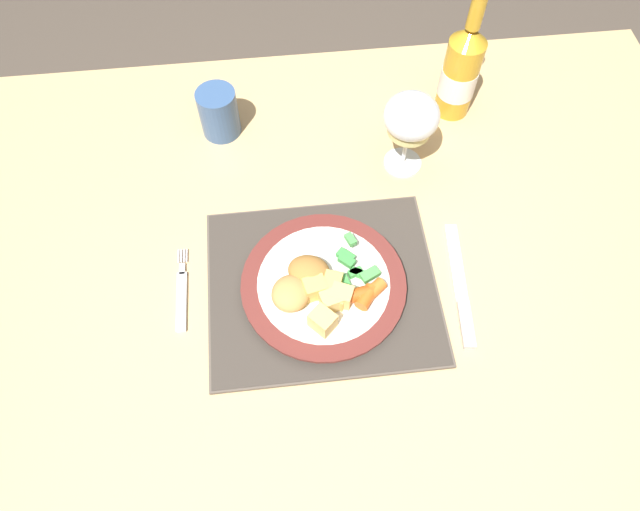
{
  "coord_description": "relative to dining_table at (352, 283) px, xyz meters",
  "views": [
    {
      "loc": [
        -0.1,
        -0.42,
        1.48
      ],
      "look_at": [
        -0.06,
        -0.02,
        0.78
      ],
      "focal_mm": 32.0,
      "sensor_mm": 36.0,
      "label": 1
    }
  ],
  "objects": [
    {
      "name": "ground_plane",
      "position": [
        0.0,
        0.0,
        -0.65
      ],
      "size": [
        6.0,
        6.0,
        0.0
      ],
      "primitive_type": "plane",
      "color": "#4C4238"
    },
    {
      "name": "dining_table",
      "position": [
        0.0,
        0.0,
        0.0
      ],
      "size": [
        1.21,
        0.89,
        0.74
      ],
      "color": "tan",
      "rests_on": "ground"
    },
    {
      "name": "placemat",
      "position": [
        -0.06,
        -0.05,
        0.1
      ],
      "size": [
        0.33,
        0.28,
        0.01
      ],
      "color": "brown",
      "rests_on": "dining_table"
    },
    {
      "name": "dinner_plate",
      "position": [
        -0.05,
        -0.06,
        0.11
      ],
      "size": [
        0.23,
        0.23,
        0.02
      ],
      "color": "white",
      "rests_on": "placemat"
    },
    {
      "name": "breaded_croquettes",
      "position": [
        -0.09,
        -0.06,
        0.14
      ],
      "size": [
        0.1,
        0.1,
        0.03
      ],
      "color": "#A87033",
      "rests_on": "dinner_plate"
    },
    {
      "name": "green_beans_pile",
      "position": [
        -0.01,
        -0.04,
        0.13
      ],
      "size": [
        0.06,
        0.09,
        0.02
      ],
      "color": "green",
      "rests_on": "dinner_plate"
    },
    {
      "name": "glazed_carrots",
      "position": [
        -0.0,
        -0.09,
        0.13
      ],
      "size": [
        0.07,
        0.05,
        0.02
      ],
      "color": "orange",
      "rests_on": "dinner_plate"
    },
    {
      "name": "fork",
      "position": [
        -0.26,
        -0.04,
        0.1
      ],
      "size": [
        0.02,
        0.13,
        0.01
      ],
      "color": "silver",
      "rests_on": "dining_table"
    },
    {
      "name": "table_knife",
      "position": [
        0.14,
        -0.09,
        0.1
      ],
      "size": [
        0.04,
        0.2,
        0.01
      ],
      "color": "silver",
      "rests_on": "dining_table"
    },
    {
      "name": "wine_glass",
      "position": [
        0.1,
        0.16,
        0.2
      ],
      "size": [
        0.09,
        0.09,
        0.14
      ],
      "color": "silver",
      "rests_on": "dining_table"
    },
    {
      "name": "bottle",
      "position": [
        0.21,
        0.28,
        0.18
      ],
      "size": [
        0.06,
        0.06,
        0.25
      ],
      "color": "gold",
      "rests_on": "dining_table"
    },
    {
      "name": "roast_potatoes",
      "position": [
        -0.05,
        -0.09,
        0.14
      ],
      "size": [
        0.07,
        0.09,
        0.03
      ],
      "color": "#E5BC66",
      "rests_on": "dinner_plate"
    },
    {
      "name": "drinking_cup",
      "position": [
        -0.19,
        0.27,
        0.14
      ],
      "size": [
        0.07,
        0.07,
        0.08
      ],
      "color": "#385684",
      "rests_on": "dining_table"
    }
  ]
}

